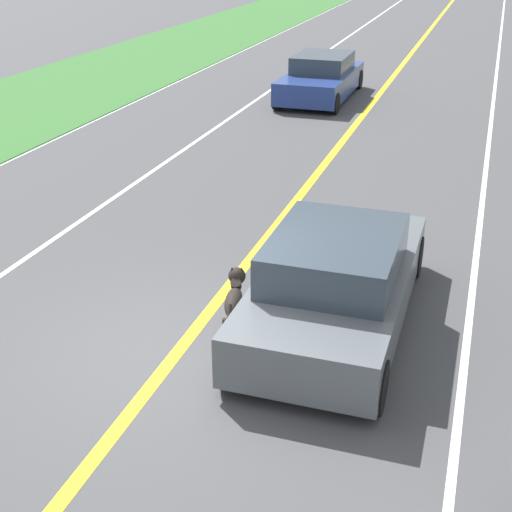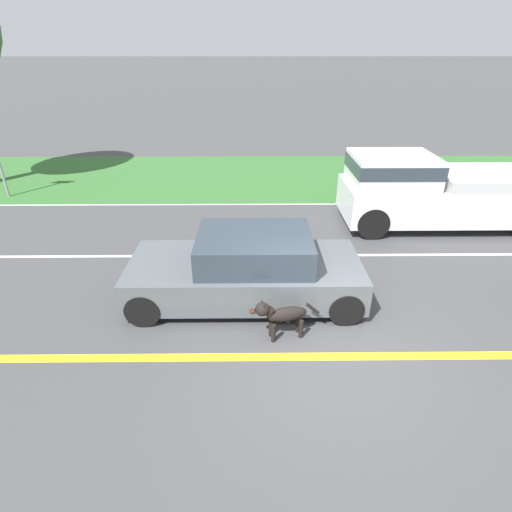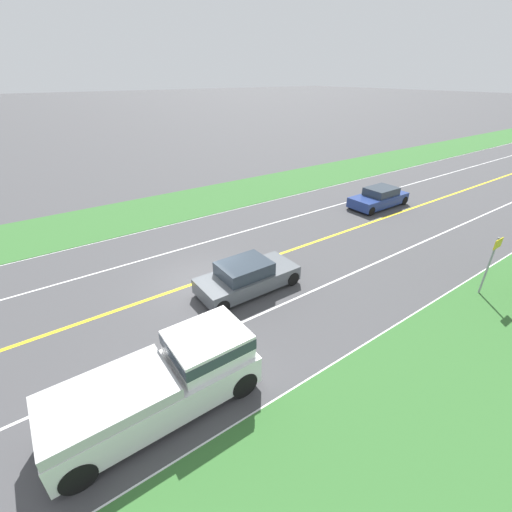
% 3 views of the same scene
% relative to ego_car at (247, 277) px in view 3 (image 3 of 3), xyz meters
% --- Properties ---
extents(ground_plane, '(400.00, 400.00, 0.00)m').
position_rel_ego_car_xyz_m(ground_plane, '(-1.74, -1.34, -0.63)').
color(ground_plane, '#424244').
extents(centre_divider_line, '(0.18, 160.00, 0.01)m').
position_rel_ego_car_xyz_m(centre_divider_line, '(-1.74, -1.34, -0.63)').
color(centre_divider_line, yellow).
rests_on(centre_divider_line, ground).
extents(lane_edge_line_right, '(0.14, 160.00, 0.01)m').
position_rel_ego_car_xyz_m(lane_edge_line_right, '(5.26, -1.34, -0.63)').
color(lane_edge_line_right, white).
rests_on(lane_edge_line_right, ground).
extents(lane_edge_line_left, '(0.14, 160.00, 0.01)m').
position_rel_ego_car_xyz_m(lane_edge_line_left, '(-8.74, -1.34, -0.63)').
color(lane_edge_line_left, white).
rests_on(lane_edge_line_left, ground).
extents(lane_dash_same_dir, '(0.10, 160.00, 0.01)m').
position_rel_ego_car_xyz_m(lane_dash_same_dir, '(1.76, -1.34, -0.63)').
color(lane_dash_same_dir, white).
rests_on(lane_dash_same_dir, ground).
extents(lane_dash_oncoming, '(0.10, 160.00, 0.01)m').
position_rel_ego_car_xyz_m(lane_dash_oncoming, '(-5.24, -1.34, -0.63)').
color(lane_dash_oncoming, white).
rests_on(lane_dash_oncoming, ground).
extents(grass_verge_right, '(6.00, 160.00, 0.03)m').
position_rel_ego_car_xyz_m(grass_verge_right, '(8.26, -1.34, -0.62)').
color(grass_verge_right, '#33662D').
rests_on(grass_verge_right, ground).
extents(grass_verge_left, '(6.00, 160.00, 0.03)m').
position_rel_ego_car_xyz_m(grass_verge_left, '(-11.74, -1.34, -0.62)').
color(grass_verge_left, '#33662D').
rests_on(grass_verge_left, ground).
extents(ego_car, '(1.91, 4.40, 1.36)m').
position_rel_ego_car_xyz_m(ego_car, '(0.00, 0.00, 0.00)').
color(ego_car, '#51565B').
rests_on(ego_car, ground).
extents(dog, '(0.42, 1.21, 0.78)m').
position_rel_ego_car_xyz_m(dog, '(-1.24, -0.56, -0.16)').
color(dog, black).
rests_on(dog, ground).
extents(pickup_truck, '(2.04, 5.57, 1.94)m').
position_rel_ego_car_xyz_m(pickup_truck, '(3.62, -5.13, 0.35)').
color(pickup_truck, silver).
rests_on(pickup_truck, ground).
extents(oncoming_car, '(1.90, 4.44, 1.33)m').
position_rel_ego_car_xyz_m(oncoming_car, '(-3.41, 13.46, -0.01)').
color(oncoming_car, navy).
rests_on(oncoming_car, ground).
extents(street_sign, '(0.11, 0.64, 2.63)m').
position_rel_ego_car_xyz_m(street_sign, '(6.01, 7.93, 1.01)').
color(street_sign, gray).
rests_on(street_sign, ground).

